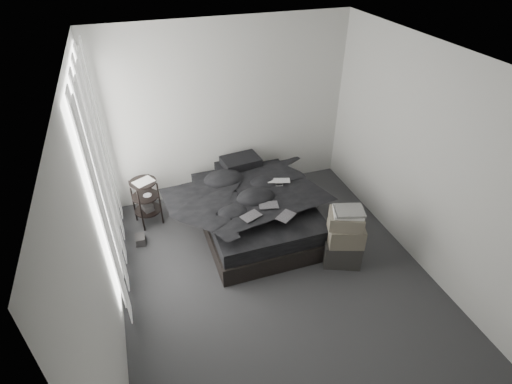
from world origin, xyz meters
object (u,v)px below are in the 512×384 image
object	(u,v)px
bed	(256,219)
side_stand	(147,203)
box_lower	(342,251)
laptop	(279,179)

from	to	relation	value
bed	side_stand	bearing A→B (deg)	157.14
box_lower	side_stand	bearing A→B (deg)	144.71
laptop	box_lower	distance (m)	1.26
side_stand	box_lower	xyz separation A→B (m)	(2.22, -1.57, -0.17)
laptop	side_stand	size ratio (longest dim) A/B	0.45
side_stand	box_lower	bearing A→B (deg)	-35.29
box_lower	laptop	bearing A→B (deg)	113.75
laptop	box_lower	bearing A→B (deg)	-48.81
laptop	side_stand	distance (m)	1.88
laptop	side_stand	world-z (taller)	laptop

